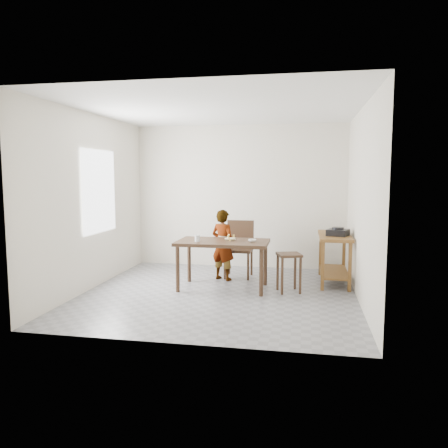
% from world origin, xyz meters
% --- Properties ---
extents(floor, '(4.00, 4.00, 0.04)m').
position_xyz_m(floor, '(0.00, 0.00, -0.02)').
color(floor, slate).
rests_on(floor, ground).
extents(ceiling, '(4.00, 4.00, 0.04)m').
position_xyz_m(ceiling, '(0.00, 0.00, 2.72)').
color(ceiling, white).
rests_on(ceiling, wall_back).
extents(wall_back, '(4.00, 0.04, 2.70)m').
position_xyz_m(wall_back, '(0.00, 2.02, 1.35)').
color(wall_back, silver).
rests_on(wall_back, ground).
extents(wall_front, '(4.00, 0.04, 2.70)m').
position_xyz_m(wall_front, '(0.00, -2.02, 1.35)').
color(wall_front, silver).
rests_on(wall_front, ground).
extents(wall_left, '(0.04, 4.00, 2.70)m').
position_xyz_m(wall_left, '(-2.02, 0.00, 1.35)').
color(wall_left, silver).
rests_on(wall_left, ground).
extents(wall_right, '(0.04, 4.00, 2.70)m').
position_xyz_m(wall_right, '(2.02, 0.00, 1.35)').
color(wall_right, silver).
rests_on(wall_right, ground).
extents(window_pane, '(0.02, 1.10, 1.30)m').
position_xyz_m(window_pane, '(-1.97, 0.20, 1.50)').
color(window_pane, white).
rests_on(window_pane, wall_left).
extents(dining_table, '(1.40, 0.80, 0.75)m').
position_xyz_m(dining_table, '(0.00, 0.30, 0.38)').
color(dining_table, '#382417').
rests_on(dining_table, floor).
extents(prep_counter, '(0.50, 1.20, 0.80)m').
position_xyz_m(prep_counter, '(1.72, 1.00, 0.40)').
color(prep_counter, brown).
rests_on(prep_counter, floor).
extents(child, '(0.51, 0.44, 1.19)m').
position_xyz_m(child, '(-0.10, 0.86, 0.59)').
color(child, white).
rests_on(child, floor).
extents(dining_chair, '(0.48, 0.48, 0.97)m').
position_xyz_m(dining_chair, '(0.12, 1.10, 0.48)').
color(dining_chair, '#382417').
rests_on(dining_chair, floor).
extents(stool, '(0.42, 0.42, 0.59)m').
position_xyz_m(stool, '(1.02, 0.28, 0.29)').
color(stool, '#382417').
rests_on(stool, floor).
extents(glass_tumbler, '(0.11, 0.11, 0.10)m').
position_xyz_m(glass_tumbler, '(-0.36, 0.14, 0.80)').
color(glass_tumbler, silver).
rests_on(glass_tumbler, dining_table).
extents(small_bowl, '(0.17, 0.17, 0.04)m').
position_xyz_m(small_bowl, '(0.46, 0.27, 0.77)').
color(small_bowl, white).
rests_on(small_bowl, dining_table).
extents(banana, '(0.21, 0.16, 0.07)m').
position_xyz_m(banana, '(0.11, 0.35, 0.78)').
color(banana, '#DCCD48').
rests_on(banana, dining_table).
extents(serving_bowl, '(0.26, 0.26, 0.05)m').
position_xyz_m(serving_bowl, '(1.73, 1.27, 0.82)').
color(serving_bowl, white).
rests_on(serving_bowl, prep_counter).
extents(gas_burner, '(0.39, 0.39, 0.10)m').
position_xyz_m(gas_burner, '(1.76, 0.85, 0.85)').
color(gas_burner, black).
rests_on(gas_burner, prep_counter).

